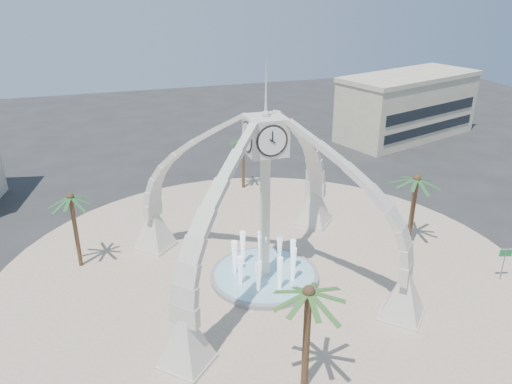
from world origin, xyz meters
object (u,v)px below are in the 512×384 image
object	(u,v)px
fountain	(264,275)
street_sign	(505,257)
clock_tower	(265,199)
palm_west	(70,198)
palm_east	(417,179)
palm_north	(243,140)
palm_south	(309,293)

from	to	relation	value
fountain	street_sign	size ratio (longest dim) A/B	2.93
clock_tower	palm_west	xyz separation A→B (m)	(-12.96, 5.99, -0.73)
palm_east	palm_west	world-z (taller)	palm_east
clock_tower	palm_north	distance (m)	17.37
palm_east	palm_north	world-z (taller)	palm_east
palm_north	palm_south	bearing A→B (deg)	-99.58
palm_south	street_sign	distance (m)	19.03
clock_tower	palm_south	size ratio (longest dim) A/B	2.58
clock_tower	fountain	bearing A→B (deg)	90.00
palm_west	palm_south	world-z (taller)	palm_south
palm_south	palm_east	bearing A→B (deg)	39.73
palm_west	clock_tower	bearing A→B (deg)	-24.83
clock_tower	palm_east	bearing A→B (deg)	5.79
fountain	palm_east	bearing A→B (deg)	5.79
fountain	palm_east	size ratio (longest dim) A/B	1.20
clock_tower	palm_north	xyz separation A→B (m)	(3.36, 17.00, -1.16)
fountain	palm_south	size ratio (longest dim) A/B	1.15
palm_east	palm_south	world-z (taller)	palm_south
palm_east	palm_north	bearing A→B (deg)	122.02
clock_tower	street_sign	xyz separation A→B (m)	(16.51, -5.45, -4.54)
palm_east	palm_south	distance (m)	18.82
clock_tower	street_sign	bearing A→B (deg)	-18.26
street_sign	palm_west	bearing A→B (deg)	173.04
clock_tower	palm_south	xyz separation A→B (m)	(-1.31, -10.69, -0.40)
palm_north	clock_tower	bearing A→B (deg)	-101.18
fountain	palm_west	world-z (taller)	palm_west
clock_tower	fountain	distance (m)	6.20
clock_tower	palm_north	size ratio (longest dim) A/B	2.96
palm_north	palm_west	bearing A→B (deg)	-146.00
fountain	palm_west	distance (m)	15.29
palm_west	palm_north	xyz separation A→B (m)	(16.32, 11.01, -0.43)
palm_south	street_sign	xyz separation A→B (m)	(17.82, 5.24, -4.15)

